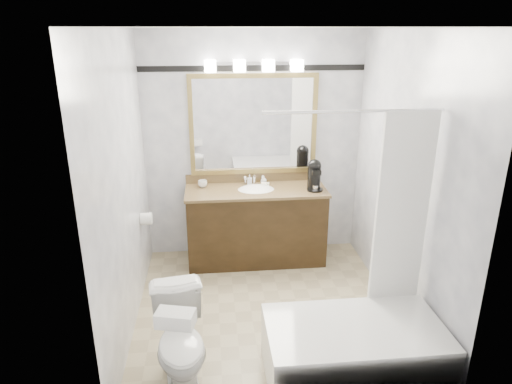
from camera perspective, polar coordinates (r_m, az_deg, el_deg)
The scene contains 14 objects.
room at distance 3.86m, azimuth 1.55°, elevation 0.98°, with size 2.42×2.62×2.52m.
vanity at distance 5.09m, azimuth -0.00°, elevation -3.96°, with size 1.53×0.58×0.97m.
mirror at distance 5.03m, azimuth -0.32°, elevation 8.38°, with size 1.40×0.04×1.10m.
vanity_light_bar at distance 4.89m, azimuth -0.27°, elevation 15.55°, with size 1.02×0.14×0.12m.
accent_stripe at distance 4.95m, azimuth -0.34°, elevation 15.22°, with size 2.40×0.01×0.06m, color black.
bathtub at distance 3.66m, azimuth 12.40°, elevation -17.99°, with size 1.30×0.75×1.96m.
tp_roll at distance 4.69m, azimuth -13.55°, elevation -3.27°, with size 0.12×0.12×0.11m, color white.
toilet at distance 3.52m, azimuth -9.34°, elevation -17.99°, with size 0.39×0.69×0.70m, color white.
tissue_box at distance 3.06m, azimuth -10.04°, elevation -15.30°, with size 0.25×0.13×0.10m, color white.
coffee_maker at distance 4.94m, azimuth 7.30°, elevation 2.25°, with size 0.17×0.22×0.33m.
cup_left at distance 5.03m, azimuth -6.69°, elevation 1.02°, with size 0.10×0.10×0.08m, color white.
soap_bottle_a at distance 5.08m, azimuth -0.80°, elevation 1.55°, with size 0.05×0.05×0.11m, color white.
soap_bottle_b at distance 5.12m, azimuth 0.97°, elevation 1.56°, with size 0.07×0.07×0.09m, color white.
soap_bar at distance 5.06m, azimuth 1.15°, elevation 1.00°, with size 0.09×0.05×0.03m, color beige.
Camera 1 is at (-0.48, -3.62, 2.49)m, focal length 32.00 mm.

